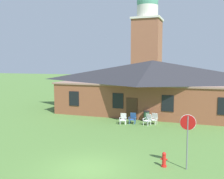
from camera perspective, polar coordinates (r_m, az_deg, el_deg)
The scene contains 10 objects.
ground_plane at distance 14.04m, azimuth -5.57°, elevation -16.99°, with size 200.00×200.00×0.00m, color #517A38.
brick_building at distance 29.61m, azimuth 8.80°, elevation 0.87°, with size 19.96×10.40×5.72m.
dome_tower at distance 48.90m, azimuth 7.64°, elevation 9.69°, with size 5.18×5.18×19.22m.
stop_sign at distance 13.88m, azimuth 16.17°, elevation -8.58°, with size 0.81×0.07×2.86m.
lawn_chair_by_porch at distance 23.46m, azimuth 2.46°, elevation -6.34°, with size 0.71×0.75×0.96m.
lawn_chair_near_door at distance 23.70m, azimuth 4.54°, elevation -6.23°, with size 0.65×0.68×0.96m.
lawn_chair_left_end at distance 23.31m, azimuth 7.83°, elevation -6.47°, with size 0.78×0.83×0.96m.
lawn_chair_middle at distance 23.76m, azimuth 9.17°, elevation -6.25°, with size 0.71×0.75×0.96m.
fire_hydrant at distance 14.45m, azimuth 11.27°, elevation -14.80°, with size 0.36×0.28×0.79m.
trash_bin at distance 24.71m, azimuth 7.51°, elevation -5.77°, with size 0.56×0.56×0.98m.
Camera 1 is at (5.57, -11.68, 5.43)m, focal length 41.93 mm.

